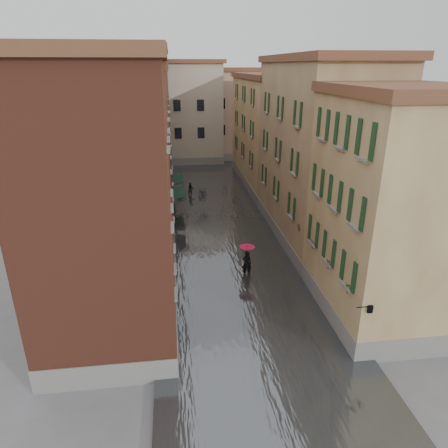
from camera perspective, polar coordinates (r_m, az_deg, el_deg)
ground at (r=23.81m, az=2.99°, el=-10.75°), size 120.00×120.00×0.00m
floodwater at (r=35.30m, az=-0.70°, el=0.69°), size 10.00×60.00×0.20m
building_left_near at (r=19.09m, az=-16.66°, el=1.60°), size 6.00×8.00×13.00m
building_left_mid at (r=29.65m, az=-13.54°, el=8.42°), size 6.00×14.00×12.50m
building_left_far at (r=44.24m, az=-11.78°, el=13.79°), size 6.00×16.00×14.00m
building_right_near at (r=21.90m, az=22.61°, el=1.29°), size 6.00×8.00×11.50m
building_right_mid at (r=31.32m, az=13.14°, el=9.61°), size 6.00×14.00×13.00m
building_right_far at (r=45.58m, az=6.61°, el=12.72°), size 6.00×16.00×11.50m
building_end_cream at (r=58.08m, az=-6.74°, el=15.38°), size 12.00×9.00×13.00m
building_end_pink at (r=60.91m, az=2.05°, el=15.33°), size 10.00×9.00×12.00m
awning_near at (r=34.85m, az=-6.53°, el=4.40°), size 1.09×3.37×2.80m
awning_far at (r=39.06m, az=-6.67°, el=6.29°), size 1.09×3.32×2.80m
wall_lantern at (r=18.69m, az=20.02°, el=-11.26°), size 0.71×0.22×0.35m
window_planters at (r=22.50m, az=13.93°, el=-3.27°), size 0.59×8.36×0.84m
pedestrian_main at (r=25.73m, az=3.27°, el=-4.85°), size 1.02×1.02×2.06m
pedestrian_far at (r=41.90m, az=-4.76°, el=4.95°), size 0.75×0.60×1.46m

